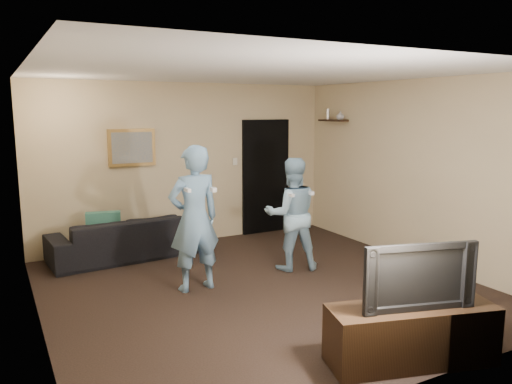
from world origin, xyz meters
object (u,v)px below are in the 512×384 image
sofa (123,238)px  wii_player_left (194,219)px  tv_console (411,335)px  wii_player_right (292,214)px  television (414,274)px

sofa → wii_player_left: bearing=100.4°
tv_console → wii_player_left: wii_player_left is taller
tv_console → wii_player_right: wii_player_right is taller
tv_console → wii_player_left: 2.82m
sofa → tv_console: sofa is taller
tv_console → wii_player_right: (0.47, 2.69, 0.52)m
television → wii_player_left: size_ratio=0.57×
tv_console → television: bearing=-164.1°
sofa → wii_player_left: 1.87m
television → tv_console: bearing=15.9°
sofa → wii_player_right: (1.92, -1.59, 0.46)m
wii_player_right → sofa: bearing=140.3°
sofa → tv_console: bearing=104.2°
sofa → wii_player_right: 2.53m
tv_console → television: size_ratio=1.45×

